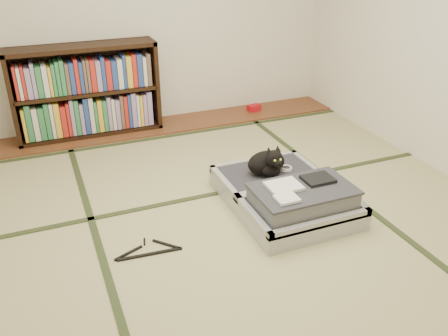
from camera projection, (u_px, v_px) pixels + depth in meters
name	position (u px, v px, depth m)	size (l,w,h in m)	color
floor	(236.00, 219.00, 3.53)	(4.50, 4.50, 0.00)	tan
wood_strip	(163.00, 126.00, 5.18)	(4.00, 0.50, 0.02)	brown
red_item	(254.00, 108.00, 5.56)	(0.15, 0.09, 0.07)	#B80E17
room_shell	(238.00, 15.00, 2.87)	(4.50, 4.50, 4.50)	white
tatami_borders	(212.00, 188.00, 3.94)	(4.00, 4.50, 0.01)	#2D381E
bookcase	(87.00, 93.00, 4.78)	(1.44, 0.33, 0.93)	black
suitcase	(287.00, 196.00, 3.61)	(0.81, 1.08, 0.32)	#ABABAF
cat	(268.00, 163.00, 3.77)	(0.36, 0.36, 0.29)	black
cable_coil	(286.00, 168.00, 3.90)	(0.11, 0.11, 0.03)	white
hanger	(149.00, 251.00, 3.16)	(0.45, 0.22, 0.01)	black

